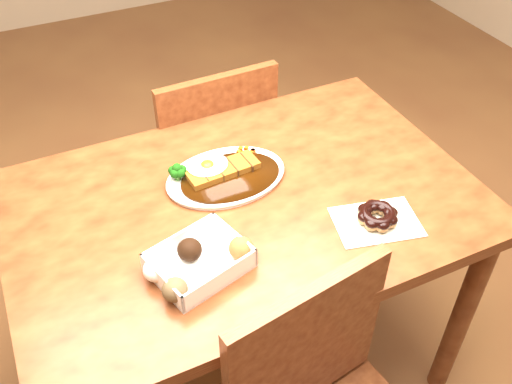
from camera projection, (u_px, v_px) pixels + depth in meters
name	position (u px, v px, depth m)	size (l,w,h in m)	color
ground	(247.00, 360.00, 1.96)	(6.00, 6.00, 0.00)	brown
table	(245.00, 227.00, 1.53)	(1.20, 0.80, 0.75)	#481D0E
chair_far	(208.00, 157.00, 2.04)	(0.43, 0.43, 0.87)	#481D0E
katsu_curry_plate	(223.00, 174.00, 1.52)	(0.32, 0.23, 0.06)	white
donut_box	(198.00, 262.00, 1.27)	(0.25, 0.21, 0.06)	white
pon_de_ring	(377.00, 216.00, 1.39)	(0.23, 0.19, 0.04)	silver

